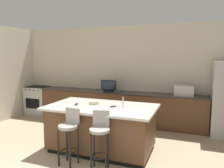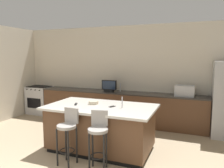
{
  "view_description": "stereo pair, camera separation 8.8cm",
  "coord_description": "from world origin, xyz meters",
  "px_view_note": "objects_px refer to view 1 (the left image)",
  "views": [
    {
      "loc": [
        2.0,
        -1.68,
        1.94
      ],
      "look_at": [
        0.13,
        3.28,
        1.26
      ],
      "focal_mm": 35.21,
      "sensor_mm": 36.0,
      "label": 1
    },
    {
      "loc": [
        2.08,
        -1.65,
        1.94
      ],
      "look_at": [
        0.13,
        3.28,
        1.26
      ],
      "focal_mm": 35.21,
      "sensor_mm": 36.0,
      "label": 2
    }
  ],
  "objects_px": {
    "microwave": "(184,91)",
    "fruit_bowl": "(94,102)",
    "kitchen_island": "(102,128)",
    "cell_phone": "(113,107)",
    "tv_monitor": "(109,86)",
    "bar_stool_left": "(69,131)",
    "bar_stool_right": "(100,135)",
    "tv_remote": "(76,104)",
    "range_oven": "(39,100)"
  },
  "relations": [
    {
      "from": "microwave",
      "to": "fruit_bowl",
      "type": "relative_size",
      "value": 2.29
    },
    {
      "from": "kitchen_island",
      "to": "cell_phone",
      "type": "height_order",
      "value": "cell_phone"
    },
    {
      "from": "fruit_bowl",
      "to": "tv_monitor",
      "type": "bearing_deg",
      "value": 101.65
    },
    {
      "from": "bar_stool_left",
      "to": "cell_phone",
      "type": "distance_m",
      "value": 1.0
    },
    {
      "from": "cell_phone",
      "to": "tv_monitor",
      "type": "bearing_deg",
      "value": 136.48
    },
    {
      "from": "bar_stool_right",
      "to": "tv_monitor",
      "type": "bearing_deg",
      "value": 95.19
    },
    {
      "from": "tv_monitor",
      "to": "tv_remote",
      "type": "xyz_separation_m",
      "value": [
        0.04,
        -1.93,
        -0.12
      ]
    },
    {
      "from": "kitchen_island",
      "to": "tv_monitor",
      "type": "xyz_separation_m",
      "value": [
        -0.58,
        1.85,
        0.59
      ]
    },
    {
      "from": "tv_monitor",
      "to": "tv_remote",
      "type": "distance_m",
      "value": 1.94
    },
    {
      "from": "kitchen_island",
      "to": "bar_stool_right",
      "type": "bearing_deg",
      "value": -68.62
    },
    {
      "from": "bar_stool_right",
      "to": "fruit_bowl",
      "type": "bearing_deg",
      "value": 107.51
    },
    {
      "from": "bar_stool_left",
      "to": "fruit_bowl",
      "type": "bearing_deg",
      "value": 89.89
    },
    {
      "from": "bar_stool_right",
      "to": "fruit_bowl",
      "type": "xyz_separation_m",
      "value": [
        -0.51,
        0.86,
        0.35
      ]
    },
    {
      "from": "range_oven",
      "to": "bar_stool_left",
      "type": "xyz_separation_m",
      "value": [
        2.83,
        -2.67,
        0.15
      ]
    },
    {
      "from": "bar_stool_right",
      "to": "cell_phone",
      "type": "distance_m",
      "value": 0.83
    },
    {
      "from": "bar_stool_left",
      "to": "bar_stool_right",
      "type": "height_order",
      "value": "bar_stool_right"
    },
    {
      "from": "fruit_bowl",
      "to": "tv_remote",
      "type": "bearing_deg",
      "value": -150.14
    },
    {
      "from": "kitchen_island",
      "to": "tv_monitor",
      "type": "height_order",
      "value": "tv_monitor"
    },
    {
      "from": "fruit_bowl",
      "to": "tv_remote",
      "type": "distance_m",
      "value": 0.37
    },
    {
      "from": "bar_stool_right",
      "to": "fruit_bowl",
      "type": "distance_m",
      "value": 1.06
    },
    {
      "from": "tv_monitor",
      "to": "cell_phone",
      "type": "bearing_deg",
      "value": -65.93
    },
    {
      "from": "microwave",
      "to": "tv_monitor",
      "type": "distance_m",
      "value": 2.09
    },
    {
      "from": "kitchen_island",
      "to": "bar_stool_left",
      "type": "xyz_separation_m",
      "value": [
        -0.3,
        -0.76,
        0.14
      ]
    },
    {
      "from": "range_oven",
      "to": "microwave",
      "type": "relative_size",
      "value": 1.95
    },
    {
      "from": "cell_phone",
      "to": "range_oven",
      "type": "bearing_deg",
      "value": 173.15
    },
    {
      "from": "tv_remote",
      "to": "kitchen_island",
      "type": "bearing_deg",
      "value": -14.64
    },
    {
      "from": "kitchen_island",
      "to": "cell_phone",
      "type": "relative_size",
      "value": 14.65
    },
    {
      "from": "range_oven",
      "to": "kitchen_island",
      "type": "bearing_deg",
      "value": -31.3
    },
    {
      "from": "microwave",
      "to": "fruit_bowl",
      "type": "distance_m",
      "value": 2.5
    },
    {
      "from": "cell_phone",
      "to": "fruit_bowl",
      "type": "bearing_deg",
      "value": -169.05
    },
    {
      "from": "kitchen_island",
      "to": "fruit_bowl",
      "type": "xyz_separation_m",
      "value": [
        -0.22,
        0.11,
        0.49
      ]
    },
    {
      "from": "fruit_bowl",
      "to": "tv_remote",
      "type": "xyz_separation_m",
      "value": [
        -0.32,
        -0.18,
        -0.02
      ]
    },
    {
      "from": "microwave",
      "to": "bar_stool_right",
      "type": "relative_size",
      "value": 0.47
    },
    {
      "from": "fruit_bowl",
      "to": "tv_remote",
      "type": "relative_size",
      "value": 1.23
    },
    {
      "from": "tv_monitor",
      "to": "tv_remote",
      "type": "bearing_deg",
      "value": -88.82
    },
    {
      "from": "range_oven",
      "to": "fruit_bowl",
      "type": "height_order",
      "value": "fruit_bowl"
    },
    {
      "from": "tv_monitor",
      "to": "fruit_bowl",
      "type": "xyz_separation_m",
      "value": [
        0.36,
        -1.75,
        -0.1
      ]
    },
    {
      "from": "kitchen_island",
      "to": "microwave",
      "type": "distance_m",
      "value": 2.5
    },
    {
      "from": "microwave",
      "to": "cell_phone",
      "type": "bearing_deg",
      "value": -123.75
    },
    {
      "from": "cell_phone",
      "to": "tv_remote",
      "type": "distance_m",
      "value": 0.79
    },
    {
      "from": "kitchen_island",
      "to": "tv_monitor",
      "type": "bearing_deg",
      "value": 107.33
    },
    {
      "from": "range_oven",
      "to": "fruit_bowl",
      "type": "relative_size",
      "value": 4.46
    },
    {
      "from": "bar_stool_left",
      "to": "fruit_bowl",
      "type": "height_order",
      "value": "bar_stool_left"
    },
    {
      "from": "kitchen_island",
      "to": "microwave",
      "type": "bearing_deg",
      "value": 51.64
    },
    {
      "from": "range_oven",
      "to": "cell_phone",
      "type": "xyz_separation_m",
      "value": [
        3.38,
        -1.89,
        0.47
      ]
    },
    {
      "from": "bar_stool_left",
      "to": "tv_remote",
      "type": "xyz_separation_m",
      "value": [
        -0.24,
        0.69,
        0.33
      ]
    },
    {
      "from": "tv_monitor",
      "to": "cell_phone",
      "type": "xyz_separation_m",
      "value": [
        0.82,
        -1.84,
        -0.13
      ]
    },
    {
      "from": "bar_stool_right",
      "to": "kitchen_island",
      "type": "bearing_deg",
      "value": 98.06
    },
    {
      "from": "cell_phone",
      "to": "tv_remote",
      "type": "bearing_deg",
      "value": -151.02
    },
    {
      "from": "kitchen_island",
      "to": "tv_remote",
      "type": "xyz_separation_m",
      "value": [
        -0.54,
        -0.08,
        0.47
      ]
    }
  ]
}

